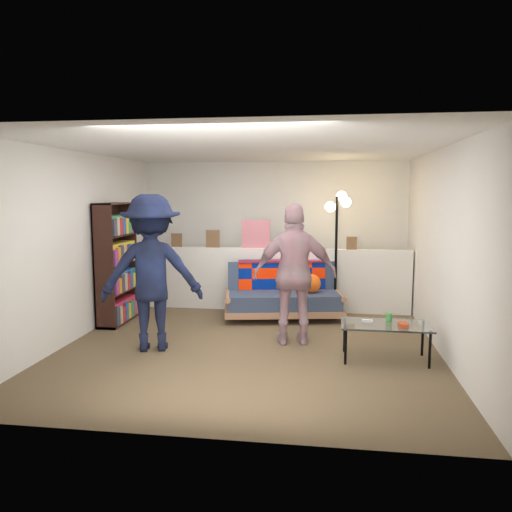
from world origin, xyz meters
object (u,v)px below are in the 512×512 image
Objects in this scene: coffee_table at (386,326)px; floor_lamp at (338,228)px; person_left at (152,273)px; futon_sofa at (284,295)px; bookshelf at (116,267)px; person_right at (295,274)px.

floor_lamp is at bearing 104.19° from coffee_table.
floor_lamp is at bearing -153.17° from person_left.
futon_sofa is 2.17m from coffee_table.
bookshelf is 1.47m from person_left.
person_left is at bearing -129.91° from futon_sofa.
bookshelf reaches higher than coffee_table.
coffee_table is at bearing -17.43° from bookshelf.
coffee_table is at bearing 164.23° from person_left.
bookshelf is at bearing -65.41° from person_left.
bookshelf is 0.93× the size of person_left.
futon_sofa is 2.49m from bookshelf.
floor_lamp is (3.16, 0.88, 0.54)m from bookshelf.
floor_lamp reaches higher than coffee_table.
bookshelf is 3.33m from floor_lamp.
bookshelf is 2.70m from person_right.
futon_sofa reaches higher than coffee_table.
person_left reaches higher than futon_sofa.
coffee_table is (1.30, -1.74, 0.04)m from futon_sofa.
futon_sofa is 1.30m from floor_lamp.
coffee_table is 2.79m from person_left.
floor_lamp is (0.79, 0.29, 1.00)m from futon_sofa.
futon_sofa is at bearing 13.89° from bookshelf.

